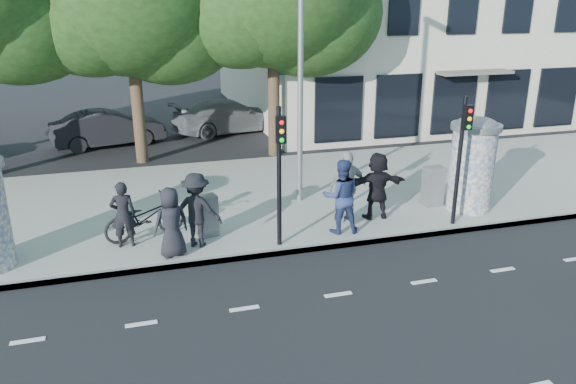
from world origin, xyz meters
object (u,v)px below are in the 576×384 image
object	(u,v)px
traffic_pole_far	(462,148)
ped_b	(123,214)
ped_e	(347,186)
car_mid	(108,128)
ped_a	(171,223)
ad_column_right	(473,162)
cabinet_right	(433,186)
bicycle	(145,218)
car_right	(229,116)
traffic_pole_near	(280,163)
street_lamp	(301,39)
cabinet_left	(207,216)
ped_c	(341,196)
ped_f	(377,186)
ped_d	(197,210)

from	to	relation	value
traffic_pole_far	ped_b	world-z (taller)	traffic_pole_far
ped_e	car_mid	distance (m)	12.37
traffic_pole_far	ped_a	bearing A→B (deg)	178.98
ad_column_right	car_mid	bearing A→B (deg)	132.43
ad_column_right	ped_a	size ratio (longest dim) A/B	1.59
traffic_pole_far	cabinet_right	xyz separation A→B (m)	(0.17, 1.46, -1.51)
ped_a	bicycle	xyz separation A→B (m)	(-0.56, 1.24, -0.30)
ped_b	car_right	world-z (taller)	ped_b
traffic_pole_near	street_lamp	distance (m)	4.07
car_mid	cabinet_left	bearing A→B (deg)	-179.65
traffic_pole_far	ped_c	xyz separation A→B (m)	(-3.10, 0.38, -1.12)
car_mid	ad_column_right	bearing A→B (deg)	-150.36
ped_a	ped_b	world-z (taller)	ped_a
cabinet_right	bicycle	bearing A→B (deg)	176.78
ped_a	bicycle	size ratio (longest dim) A/B	0.82
ped_e	ped_c	bearing A→B (deg)	44.99
ped_b	cabinet_right	distance (m)	8.59
traffic_pole_near	car_mid	distance (m)	12.51
ped_c	ped_f	bearing A→B (deg)	-144.74
traffic_pole_far	ped_f	size ratio (longest dim) A/B	1.84
traffic_pole_near	ped_e	size ratio (longest dim) A/B	1.76
ad_column_right	street_lamp	xyz separation A→B (m)	(-4.40, 1.93, 3.26)
bicycle	cabinet_left	world-z (taller)	bicycle
ped_c	cabinet_right	distance (m)	3.46
traffic_pole_far	ped_a	world-z (taller)	traffic_pole_far
street_lamp	ped_b	world-z (taller)	street_lamp
car_mid	car_right	xyz separation A→B (m)	(5.20, 1.06, 0.00)
ped_b	ped_d	world-z (taller)	ped_d
ped_d	ped_e	world-z (taller)	ped_e
ped_b	ped_c	xyz separation A→B (m)	(5.31, -0.63, 0.14)
ad_column_right	traffic_pole_far	world-z (taller)	traffic_pole_far
car_mid	ped_d	bearing A→B (deg)	178.26
ped_a	ped_c	size ratio (longest dim) A/B	0.87
car_mid	ped_a	bearing A→B (deg)	174.78
cabinet_right	ped_f	bearing A→B (deg)	-170.94
street_lamp	cabinet_left	distance (m)	5.39
traffic_pole_far	ped_c	world-z (taller)	traffic_pole_far
ped_c	ad_column_right	bearing A→B (deg)	-163.62
ped_a	cabinet_right	xyz separation A→B (m)	(7.52, 1.33, -0.26)
street_lamp	ped_a	size ratio (longest dim) A/B	4.79
street_lamp	ped_d	xyz separation A→B (m)	(-3.31, -2.28, -3.73)
ped_a	ped_d	distance (m)	0.77
cabinet_left	car_mid	xyz separation A→B (m)	(-2.49, 10.65, 0.05)
cabinet_left	car_right	world-z (taller)	car_right
ped_a	ped_e	world-z (taller)	ped_e
ped_d	cabinet_right	bearing A→B (deg)	-149.29
ped_f	ped_a	bearing A→B (deg)	13.64
ped_f	traffic_pole_near	bearing A→B (deg)	23.29
ped_b	cabinet_right	world-z (taller)	ped_b
ped_e	cabinet_right	world-z (taller)	ped_e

